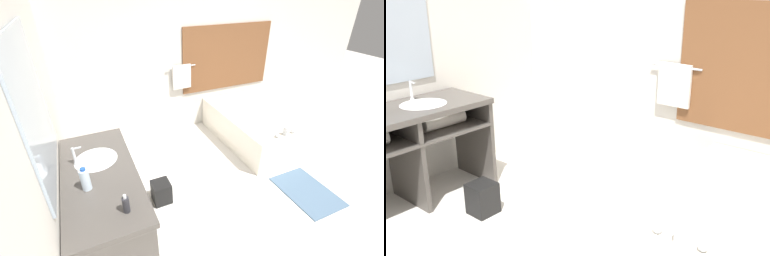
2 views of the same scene
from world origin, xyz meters
The scene contains 5 objects.
wall_back_with_blinds centered at (0.02, 2.23, 1.34)m, with size 7.40×0.13×2.70m.
vanity_counter centered at (-1.87, 0.33, 0.64)m, with size 0.64×1.49×0.87m.
sink_faucet centered at (-2.04, 0.53, 0.96)m, with size 0.09×0.04×0.18m.
bathtub centered at (0.59, 1.33, 0.27)m, with size 0.93×1.72×0.62m.
waste_bin centered at (-1.23, 0.60, 0.14)m, with size 0.21×0.21×0.27m.
Camera 2 is at (1.45, -1.40, 1.90)m, focal length 40.00 mm.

